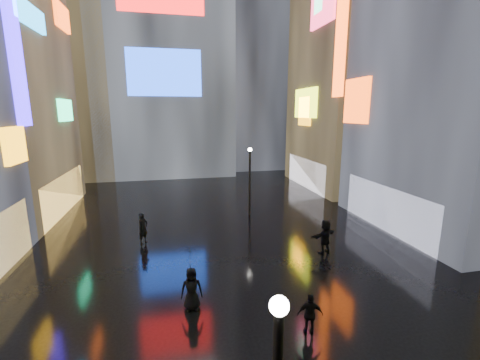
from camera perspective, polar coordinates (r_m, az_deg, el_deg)
name	(u,v)px	position (r m, az deg, el deg)	size (l,w,h in m)	color
ground	(215,227)	(22.42, -4.45, -8.36)	(140.00, 140.00, 0.00)	black
building_right_far	(357,49)	(36.63, 20.06, 21.06)	(10.28, 12.00, 28.00)	black
tower_main	(161,4)	(46.71, -13.79, 28.15)	(16.00, 14.20, 42.00)	black
tower_flank_right	(250,45)	(49.17, 1.86, 22.81)	(12.00, 12.00, 34.00)	black
tower_flank_left	(68,66)	(44.56, -28.25, 17.37)	(10.00, 10.00, 26.00)	black
lamp_far	(250,177)	(24.23, 1.76, 0.47)	(0.30, 0.30, 5.20)	black
pedestrian_3	(310,314)	(12.56, 12.37, -22.27)	(0.91, 0.38, 1.55)	black
pedestrian_4	(192,289)	(13.62, -8.59, -18.62)	(0.87, 0.56, 1.77)	black
pedestrian_5	(325,237)	(18.80, 14.87, -9.70)	(1.79, 0.57, 1.93)	black
pedestrian_6	(143,228)	(20.34, -16.86, -8.24)	(0.68, 0.45, 1.86)	black
umbrella_2	(191,258)	(12.99, -8.78, -13.52)	(0.99, 1.01, 0.91)	black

